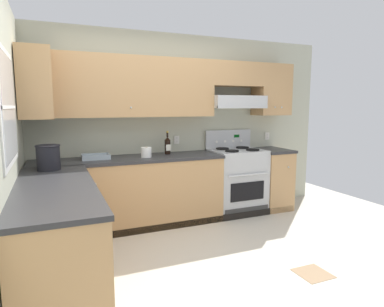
{
  "coord_description": "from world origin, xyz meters",
  "views": [
    {
      "loc": [
        -1.25,
        -2.91,
        1.56
      ],
      "look_at": [
        0.28,
        0.7,
        1.0
      ],
      "focal_mm": 31.24,
      "sensor_mm": 36.0,
      "label": 1
    }
  ],
  "objects": [
    {
      "name": "wall_back",
      "position": [
        0.39,
        1.53,
        1.48
      ],
      "size": [
        4.68,
        0.57,
        2.55
      ],
      "color": "#B7BAA3",
      "rests_on": "ground_plane"
    },
    {
      "name": "ground_plane",
      "position": [
        0.0,
        0.0,
        0.0
      ],
      "size": [
        7.04,
        7.04,
        0.0
      ],
      "primitive_type": "plane",
      "color": "beige"
    },
    {
      "name": "wall_left",
      "position": [
        -1.59,
        0.23,
        1.34
      ],
      "size": [
        0.47,
        4.0,
        2.55
      ],
      "color": "#B7BAA3",
      "rests_on": "ground_plane"
    },
    {
      "name": "bucket",
      "position": [
        -1.29,
        0.75,
        1.04
      ],
      "size": [
        0.24,
        0.24,
        0.26
      ],
      "color": "black",
      "rests_on": "counter_left_run"
    },
    {
      "name": "counter_left_run",
      "position": [
        -1.24,
        -0.0,
        0.45
      ],
      "size": [
        0.63,
        1.91,
        0.91
      ],
      "color": "tan",
      "rests_on": "ground_plane"
    },
    {
      "name": "bowl",
      "position": [
        -0.76,
        1.29,
        0.93
      ],
      "size": [
        0.33,
        0.23,
        0.06
      ],
      "color": "#9EADB7",
      "rests_on": "counter_back_run"
    },
    {
      "name": "counter_back_run",
      "position": [
        -0.0,
        1.24,
        0.45
      ],
      "size": [
        3.6,
        0.65,
        0.91
      ],
      "color": "tan",
      "rests_on": "ground_plane"
    },
    {
      "name": "paper_towel_roll",
      "position": [
        -0.14,
        1.21,
        0.97
      ],
      "size": [
        0.13,
        0.13,
        0.13
      ],
      "color": "white",
      "rests_on": "counter_back_run"
    },
    {
      "name": "stove",
      "position": [
        1.23,
        1.25,
        0.48
      ],
      "size": [
        0.76,
        0.62,
        1.2
      ],
      "color": "#B7BABC",
      "rests_on": "ground_plane"
    },
    {
      "name": "wine_bottle",
      "position": [
        0.2,
        1.36,
        1.03
      ],
      "size": [
        0.08,
        0.08,
        0.31
      ],
      "color": "black",
      "rests_on": "counter_back_run"
    },
    {
      "name": "floor_accent_tile",
      "position": [
        0.94,
        -0.65,
        0.0
      ],
      "size": [
        0.3,
        0.3,
        0.01
      ],
      "primitive_type": "cube",
      "color": "olive",
      "rests_on": "ground_plane"
    }
  ]
}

